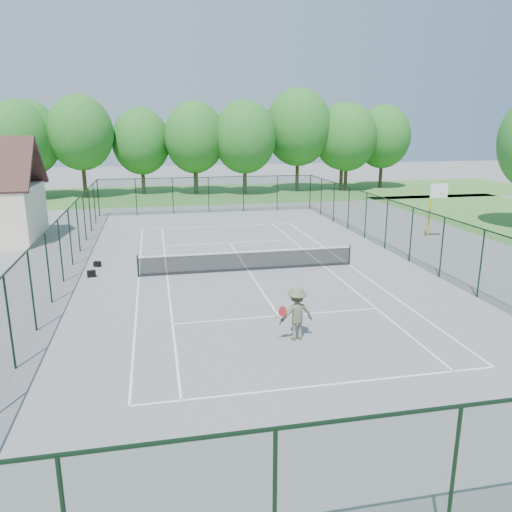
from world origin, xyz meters
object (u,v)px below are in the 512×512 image
Objects in this scene: tennis_player at (297,314)px; sports_bag_a at (91,274)px; tennis_net at (248,260)px; basketball_goal at (435,200)px.

sports_bag_a is at bearing 130.62° from tennis_player.
tennis_net is at bearing -14.79° from sports_bag_a.
basketball_goal is (13.27, 4.98, 1.99)m from tennis_net.
basketball_goal is 21.65m from sports_bag_a.
tennis_net is 7.80m from sports_bag_a.
basketball_goal is at bearing 45.88° from tennis_player.
tennis_player is at bearing -134.12° from basketball_goal.
tennis_player reaches higher than tennis_net.
basketball_goal reaches higher than sports_bag_a.
sports_bag_a is 0.21× the size of tennis_player.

